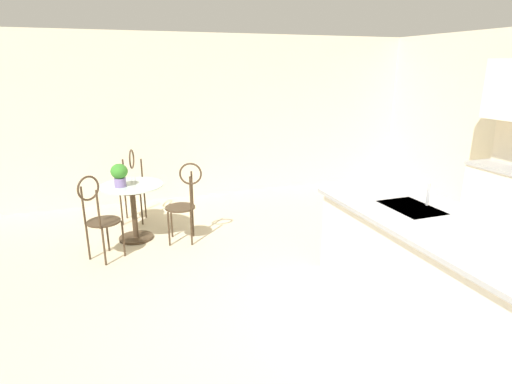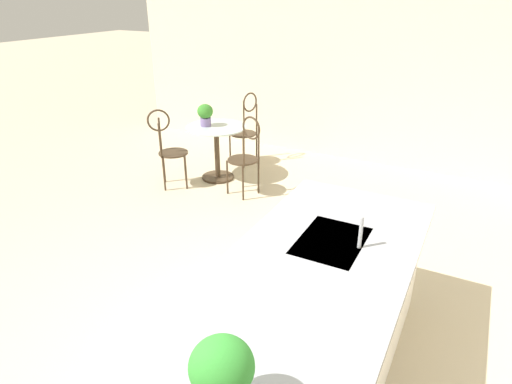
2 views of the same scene
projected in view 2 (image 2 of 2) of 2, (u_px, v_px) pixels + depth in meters
The scene contains 10 objects.
ground_plane at pixel (207, 331), 3.37m from camera, with size 40.00×40.00×0.00m, color beige.
wall_left_window at pixel (369, 70), 6.22m from camera, with size 0.12×7.80×2.70m, color beige.
kitchen_island at pixel (295, 350), 2.58m from camera, with size 2.80×1.06×0.92m.
bistro_table at pixel (217, 148), 5.92m from camera, with size 0.80×0.80×0.74m.
chair_near_window at pixel (246, 152), 5.37m from camera, with size 0.47×0.52×1.04m.
chair_by_island at pixel (168, 145), 5.63m from camera, with size 0.53×0.53×1.04m.
chair_toward_desk at pixel (246, 125), 6.43m from camera, with size 0.52×0.47×1.04m.
sink_faucet at pixel (361, 232), 2.70m from camera, with size 0.02×0.02×0.22m, color #B2B5BA.
potted_plant_on_table at pixel (205, 114), 5.75m from camera, with size 0.21×0.21×0.29m.
potted_plant_counter_far at pixel (222, 374), 1.60m from camera, with size 0.24×0.24×0.34m.
Camera 2 is at (2.13, 1.55, 2.40)m, focal length 30.74 mm.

